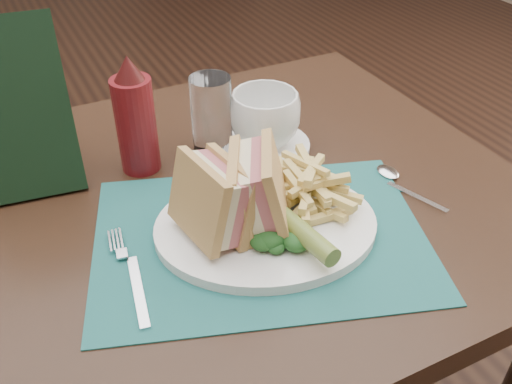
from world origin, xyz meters
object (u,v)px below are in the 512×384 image
at_px(sandwich_half_b, 243,187).
at_px(check_presenter, 12,111).
at_px(ketchup_bottle, 135,115).
at_px(plate, 266,226).
at_px(drinking_glass, 212,116).
at_px(sandwich_half_a, 198,205).
at_px(saucer, 264,146).
at_px(table_main, 227,356).
at_px(placemat, 260,237).
at_px(coffee_cup, 265,119).

xyz_separation_m(sandwich_half_b, check_presenter, (-0.24, 0.24, 0.05)).
distance_m(sandwich_half_b, ketchup_bottle, 0.23).
height_order(plate, sandwich_half_b, sandwich_half_b).
distance_m(drinking_glass, check_presenter, 0.29).
bearing_deg(ketchup_bottle, sandwich_half_a, -86.90).
distance_m(saucer, drinking_glass, 0.10).
distance_m(sandwich_half_a, drinking_glass, 0.24).
xyz_separation_m(table_main, plate, (0.02, -0.10, 0.38)).
relative_size(table_main, ketchup_bottle, 4.84).
relative_size(table_main, sandwich_half_b, 8.00).
relative_size(saucer, ketchup_bottle, 0.81).
height_order(plate, drinking_glass, drinking_glass).
height_order(placemat, coffee_cup, coffee_cup).
bearing_deg(plate, coffee_cup, 79.81).
height_order(plate, check_presenter, check_presenter).
bearing_deg(sandwich_half_b, table_main, 115.77).
distance_m(saucer, ketchup_bottle, 0.22).
bearing_deg(coffee_cup, ketchup_bottle, 169.47).
bearing_deg(sandwich_half_b, plate, -1.43).
relative_size(table_main, coffee_cup, 7.86).
bearing_deg(drinking_glass, check_presenter, 172.90).
bearing_deg(ketchup_bottle, check_presenter, 169.83).
distance_m(sandwich_half_a, coffee_cup, 0.26).
bearing_deg(plate, saucer, 79.81).
bearing_deg(saucer, ketchup_bottle, 169.47).
xyz_separation_m(placemat, sandwich_half_a, (-0.08, 0.02, 0.07)).
relative_size(coffee_cup, ketchup_bottle, 0.62).
height_order(sandwich_half_b, check_presenter, check_presenter).
distance_m(saucer, coffee_cup, 0.05).
xyz_separation_m(coffee_cup, check_presenter, (-0.36, 0.07, 0.07)).
distance_m(sandwich_half_b, saucer, 0.22).
bearing_deg(ketchup_bottle, plate, -65.69).
bearing_deg(check_presenter, sandwich_half_b, -38.71).
bearing_deg(coffee_cup, table_main, -144.40).
bearing_deg(plate, table_main, 119.41).
bearing_deg(ketchup_bottle, saucer, -10.53).
bearing_deg(placemat, sandwich_half_b, 122.70).
relative_size(sandwich_half_a, coffee_cup, 0.96).
relative_size(placemat, saucer, 2.93).
xyz_separation_m(placemat, plate, (0.01, 0.01, 0.01)).
height_order(table_main, ketchup_bottle, ketchup_bottle).
relative_size(placemat, drinking_glass, 3.38).
relative_size(sandwich_half_b, ketchup_bottle, 0.60).
bearing_deg(drinking_glass, sandwich_half_a, -116.83).
bearing_deg(sandwich_half_a, saucer, 35.78).
bearing_deg(coffee_cup, placemat, -118.56).
height_order(sandwich_half_a, check_presenter, check_presenter).
bearing_deg(sandwich_half_a, ketchup_bottle, 84.51).
bearing_deg(sandwich_half_b, ketchup_bottle, 136.96).
height_order(table_main, check_presenter, check_presenter).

